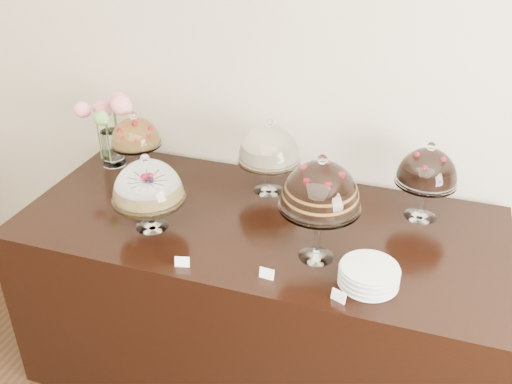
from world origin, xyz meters
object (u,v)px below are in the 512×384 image
(cake_stand_sugar_sponge, at_px, (148,184))
(plate_stack, at_px, (369,275))
(flower_vase, at_px, (109,122))
(display_counter, at_px, (259,297))
(cake_stand_fruit_tart, at_px, (135,135))
(cake_stand_cheesecake, at_px, (269,147))
(cake_stand_choco_layer, at_px, (321,189))
(cake_stand_dark_choco, at_px, (427,170))

(cake_stand_sugar_sponge, xyz_separation_m, plate_stack, (0.99, -0.10, -0.17))
(flower_vase, height_order, plate_stack, flower_vase)
(display_counter, bearing_deg, cake_stand_fruit_tart, 162.02)
(display_counter, height_order, cake_stand_cheesecake, cake_stand_cheesecake)
(cake_stand_sugar_sponge, distance_m, plate_stack, 1.01)
(cake_stand_choco_layer, xyz_separation_m, cake_stand_cheesecake, (-0.36, 0.47, -0.08))
(display_counter, xyz_separation_m, cake_stand_dark_choco, (0.69, 0.28, 0.69))
(cake_stand_choco_layer, distance_m, plate_stack, 0.38)
(cake_stand_choco_layer, height_order, plate_stack, cake_stand_choco_layer)
(cake_stand_fruit_tart, bearing_deg, cake_stand_choco_layer, -21.89)
(cake_stand_dark_choco, distance_m, plate_stack, 0.63)
(cake_stand_dark_choco, relative_size, cake_stand_fruit_tart, 1.08)
(cake_stand_sugar_sponge, height_order, cake_stand_fruit_tart, cake_stand_sugar_sponge)
(cake_stand_dark_choco, xyz_separation_m, flower_vase, (-1.63, 0.02, 0.00))
(cake_stand_fruit_tart, height_order, plate_stack, cake_stand_fruit_tart)
(plate_stack, bearing_deg, display_counter, 151.33)
(flower_vase, distance_m, plate_stack, 1.61)
(cake_stand_fruit_tart, bearing_deg, display_counter, -17.98)
(cake_stand_fruit_tart, height_order, flower_vase, flower_vase)
(cake_stand_choco_layer, bearing_deg, cake_stand_cheesecake, 127.19)
(cake_stand_cheesecake, xyz_separation_m, cake_stand_dark_choco, (0.74, -0.01, 0.00))
(cake_stand_choco_layer, relative_size, cake_stand_fruit_tart, 1.36)
(cake_stand_sugar_sponge, bearing_deg, flower_vase, 134.45)
(flower_vase, bearing_deg, plate_stack, -22.08)
(cake_stand_dark_choco, bearing_deg, cake_stand_fruit_tart, -178.52)
(cake_stand_fruit_tart, bearing_deg, flower_vase, 162.22)
(cake_stand_sugar_sponge, xyz_separation_m, cake_stand_choco_layer, (0.76, 0.01, 0.10))
(cake_stand_dark_choco, xyz_separation_m, plate_stack, (-0.15, -0.58, -0.20))
(cake_stand_cheesecake, relative_size, plate_stack, 1.69)
(cake_stand_fruit_tart, bearing_deg, plate_stack, -22.68)
(cake_stand_sugar_sponge, height_order, flower_vase, flower_vase)
(cake_stand_choco_layer, xyz_separation_m, cake_stand_dark_choco, (0.38, 0.46, -0.08))
(cake_stand_dark_choco, xyz_separation_m, cake_stand_fruit_tart, (-1.44, -0.04, -0.02))
(display_counter, xyz_separation_m, cake_stand_fruit_tart, (-0.75, 0.24, 0.67))
(cake_stand_choco_layer, height_order, flower_vase, cake_stand_choco_layer)
(display_counter, height_order, plate_stack, plate_stack)
(display_counter, height_order, cake_stand_choco_layer, cake_stand_choco_layer)
(display_counter, distance_m, cake_stand_sugar_sponge, 0.83)
(cake_stand_choco_layer, distance_m, flower_vase, 1.34)
(cake_stand_sugar_sponge, height_order, plate_stack, cake_stand_sugar_sponge)
(cake_stand_dark_choco, height_order, cake_stand_fruit_tart, cake_stand_dark_choco)
(flower_vase, xyz_separation_m, plate_stack, (1.48, -0.60, -0.20))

